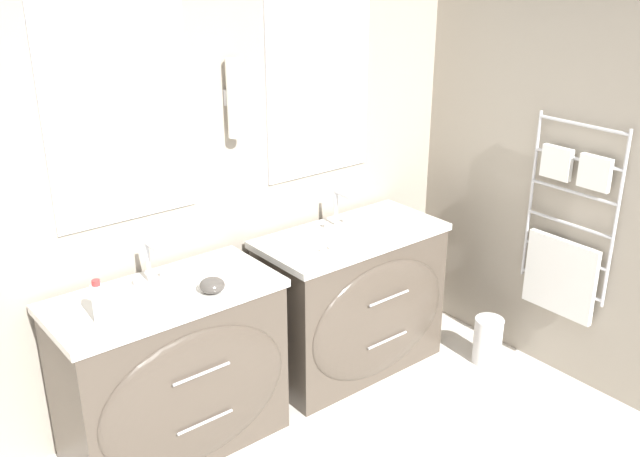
{
  "coord_description": "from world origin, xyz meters",
  "views": [
    {
      "loc": [
        -1.38,
        -1.02,
        2.41
      ],
      "look_at": [
        0.6,
        1.46,
        1.12
      ],
      "focal_mm": 40.0,
      "sensor_mm": 36.0,
      "label": 1
    }
  ],
  "objects_px": {
    "vanity_left": "(174,372)",
    "waste_bin": "(488,340)",
    "amenity_bowl": "(212,285)",
    "vanity_right": "(354,301)",
    "toiletry_bottle": "(99,303)"
  },
  "relations": [
    {
      "from": "vanity_left",
      "to": "amenity_bowl",
      "type": "relative_size",
      "value": 9.09
    },
    {
      "from": "vanity_left",
      "to": "vanity_right",
      "type": "bearing_deg",
      "value": 0.0
    },
    {
      "from": "amenity_bowl",
      "to": "waste_bin",
      "type": "bearing_deg",
      "value": -12.17
    },
    {
      "from": "vanity_left",
      "to": "amenity_bowl",
      "type": "xyz_separation_m",
      "value": [
        0.18,
        -0.11,
        0.46
      ]
    },
    {
      "from": "vanity_left",
      "to": "toiletry_bottle",
      "type": "height_order",
      "value": "toiletry_bottle"
    },
    {
      "from": "vanity_left",
      "to": "waste_bin",
      "type": "distance_m",
      "value": 1.93
    },
    {
      "from": "toiletry_bottle",
      "to": "amenity_bowl",
      "type": "height_order",
      "value": "toiletry_bottle"
    },
    {
      "from": "vanity_left",
      "to": "vanity_right",
      "type": "relative_size",
      "value": 1.0
    },
    {
      "from": "vanity_left",
      "to": "toiletry_bottle",
      "type": "distance_m",
      "value": 0.63
    },
    {
      "from": "amenity_bowl",
      "to": "vanity_left",
      "type": "bearing_deg",
      "value": 148.1
    },
    {
      "from": "toiletry_bottle",
      "to": "waste_bin",
      "type": "distance_m",
      "value": 2.37
    },
    {
      "from": "vanity_right",
      "to": "toiletry_bottle",
      "type": "height_order",
      "value": "toiletry_bottle"
    },
    {
      "from": "amenity_bowl",
      "to": "waste_bin",
      "type": "relative_size",
      "value": 0.41
    },
    {
      "from": "vanity_left",
      "to": "waste_bin",
      "type": "bearing_deg",
      "value": -14.31
    },
    {
      "from": "amenity_bowl",
      "to": "waste_bin",
      "type": "xyz_separation_m",
      "value": [
        1.67,
        -0.36,
        -0.75
      ]
    }
  ]
}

